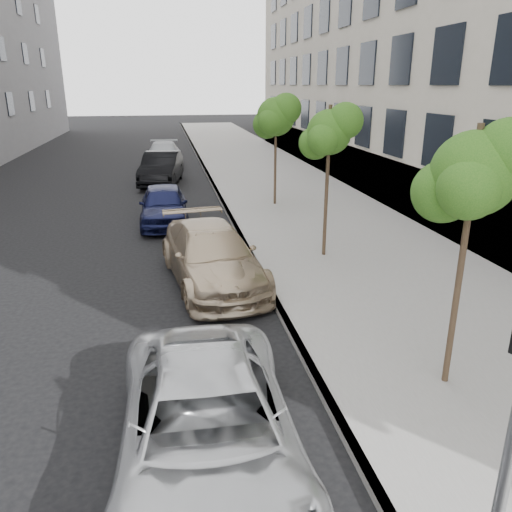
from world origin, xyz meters
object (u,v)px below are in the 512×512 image
object	(u,v)px
signal_pole	(512,441)
sedan_black	(161,168)
sedan_blue	(164,205)
suv	(212,256)
tree_far	(276,117)
minivan	(208,428)
tree_near	(476,174)
tree_mid	(330,132)
sedan_rear	(164,155)

from	to	relation	value
signal_pole	sedan_black	distance (m)	22.80
sedan_black	sedan_blue	bearing A→B (deg)	-80.79
signal_pole	suv	bearing A→B (deg)	78.92
tree_far	minivan	distance (m)	15.03
minivan	tree_far	bearing A→B (deg)	75.15
minivan	suv	distance (m)	6.53
tree_near	suv	distance (m)	6.85
tree_near	tree_mid	xyz separation A→B (m)	(-0.00, 6.50, 0.00)
minivan	sedan_rear	world-z (taller)	sedan_rear
signal_pole	tree_mid	bearing A→B (deg)	59.46
tree_near	sedan_black	world-z (taller)	tree_near
tree_near	signal_pole	bearing A→B (deg)	-117.22
suv	sedan_black	size ratio (longest dim) A/B	1.04
suv	tree_near	bearing A→B (deg)	-65.70
tree_near	sedan_rear	distance (m)	24.88
tree_far	sedan_rear	xyz separation A→B (m)	(-4.35, 11.33, -2.83)
tree_mid	sedan_rear	distance (m)	18.57
tree_far	signal_pole	distance (m)	16.91
tree_mid	sedan_black	size ratio (longest dim) A/B	0.88
signal_pole	sedan_black	size ratio (longest dim) A/B	0.71
minivan	sedan_rear	xyz separation A→B (m)	(-0.36, 25.54, 0.05)
tree_far	sedan_blue	distance (m)	5.61
tree_far	sedan_black	size ratio (longest dim) A/B	0.91
tree_mid	signal_pole	xyz separation A→B (m)	(-1.93, -10.25, -1.30)
signal_pole	sedan_blue	distance (m)	15.20
tree_mid	tree_far	xyz separation A→B (m)	(0.00, 6.50, 0.02)
tree_mid	sedan_blue	world-z (taller)	tree_mid
tree_far	sedan_blue	bearing A→B (deg)	-157.54
tree_near	sedan_blue	xyz separation A→B (m)	(-4.46, 11.16, -2.83)
tree_far	sedan_blue	xyz separation A→B (m)	(-4.46, -1.84, -2.86)
tree_near	sedan_blue	bearing A→B (deg)	111.77
tree_far	minivan	bearing A→B (deg)	-105.72
signal_pole	minivan	xyz separation A→B (m)	(-2.07, 2.54, -1.56)
suv	sedan_blue	size ratio (longest dim) A/B	1.21
minivan	suv	size ratio (longest dim) A/B	0.99
tree_near	signal_pole	distance (m)	4.41
tree_far	tree_mid	bearing A→B (deg)	-90.00
sedan_blue	minivan	bearing A→B (deg)	-87.75
minivan	suv	xyz separation A→B (m)	(0.67, 6.49, 0.04)
tree_mid	minivan	distance (m)	9.14
tree_far	signal_pole	world-z (taller)	tree_far
signal_pole	minivan	distance (m)	3.63
signal_pole	sedan_black	world-z (taller)	signal_pole
tree_near	sedan_blue	distance (m)	12.34
suv	sedan_black	distance (m)	13.63
sedan_blue	sedan_rear	size ratio (longest dim) A/B	0.81
tree_far	suv	world-z (taller)	tree_far
sedan_black	sedan_rear	distance (m)	5.47
sedan_black	sedan_rear	bearing A→B (deg)	97.22
tree_near	tree_mid	bearing A→B (deg)	90.00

